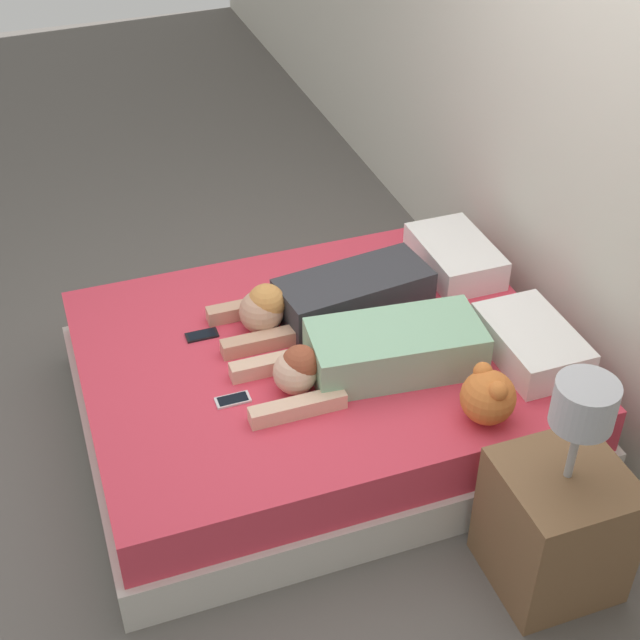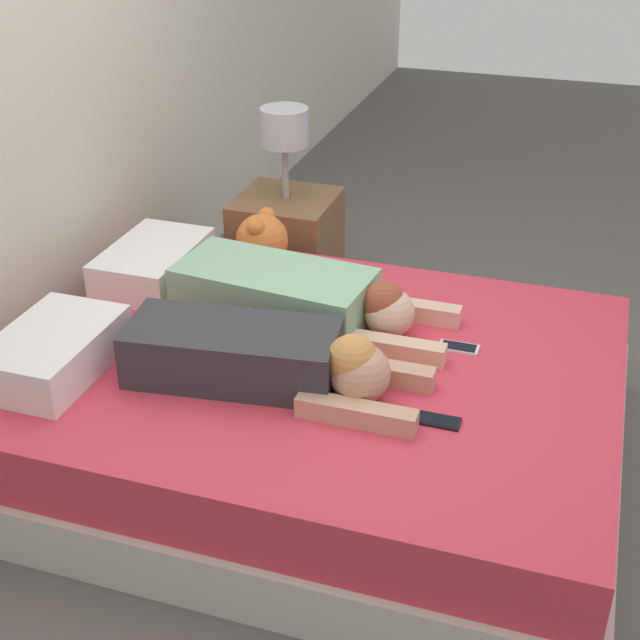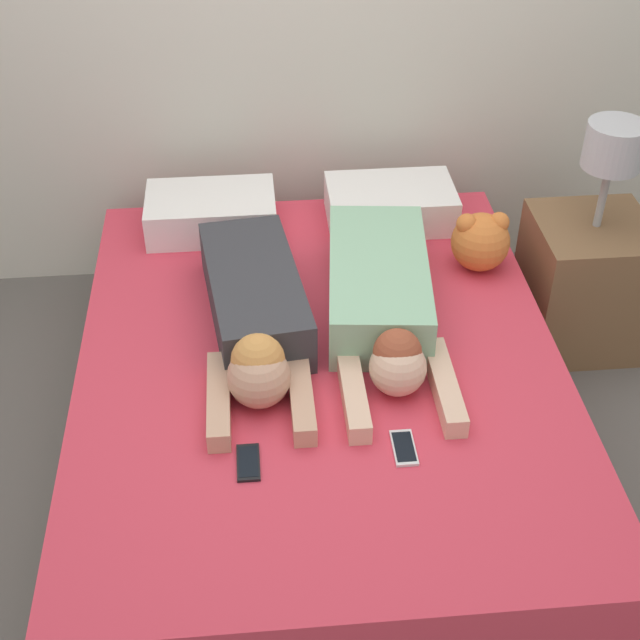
{
  "view_description": "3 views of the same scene",
  "coord_description": "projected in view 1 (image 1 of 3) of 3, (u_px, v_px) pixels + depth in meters",
  "views": [
    {
      "loc": [
        2.87,
        -1.02,
        2.87
      ],
      "look_at": [
        0.0,
        0.0,
        0.58
      ],
      "focal_mm": 50.0,
      "sensor_mm": 36.0,
      "label": 1
    },
    {
      "loc": [
        -2.53,
        -0.83,
        2.06
      ],
      "look_at": [
        0.0,
        0.0,
        0.58
      ],
      "focal_mm": 50.0,
      "sensor_mm": 36.0,
      "label": 2
    },
    {
      "loc": [
        -0.21,
        -2.27,
        2.36
      ],
      "look_at": [
        0.0,
        0.0,
        0.58
      ],
      "focal_mm": 50.0,
      "sensor_mm": 36.0,
      "label": 3
    }
  ],
  "objects": [
    {
      "name": "wall_back",
      "position": [
        592.0,
        123.0,
        3.7
      ],
      "size": [
        12.0,
        0.06,
        2.6
      ],
      "color": "beige",
      "rests_on": "ground_plane"
    },
    {
      "name": "cell_phone_left",
      "position": [
        202.0,
        335.0,
        3.97
      ],
      "size": [
        0.07,
        0.14,
        0.01
      ],
      "color": "black",
      "rests_on": "bed"
    },
    {
      "name": "person_left",
      "position": [
        327.0,
        299.0,
        4.03
      ],
      "size": [
        0.38,
        1.03,
        0.23
      ],
      "color": "#333338",
      "rests_on": "bed"
    },
    {
      "name": "plush_toy",
      "position": [
        488.0,
        396.0,
        3.47
      ],
      "size": [
        0.22,
        0.22,
        0.23
      ],
      "color": "orange",
      "rests_on": "bed"
    },
    {
      "name": "nightstand",
      "position": [
        557.0,
        519.0,
        3.28
      ],
      "size": [
        0.44,
        0.44,
        0.97
      ],
      "color": "brown",
      "rests_on": "ground_plane"
    },
    {
      "name": "bed",
      "position": [
        320.0,
        385.0,
        4.03
      ],
      "size": [
        1.67,
        2.1,
        0.43
      ],
      "color": "beige",
      "rests_on": "ground_plane"
    },
    {
      "name": "pillow_head_right",
      "position": [
        531.0,
        343.0,
        3.81
      ],
      "size": [
        0.51,
        0.32,
        0.15
      ],
      "color": "white",
      "rests_on": "bed"
    },
    {
      "name": "cell_phone_right",
      "position": [
        233.0,
        400.0,
        3.62
      ],
      "size": [
        0.07,
        0.14,
        0.01
      ],
      "color": "silver",
      "rests_on": "bed"
    },
    {
      "name": "ground_plane",
      "position": [
        320.0,
        419.0,
        4.16
      ],
      "size": [
        12.0,
        12.0,
        0.0
      ],
      "primitive_type": "plane",
      "color": "#5B5651"
    },
    {
      "name": "pillow_head_left",
      "position": [
        455.0,
        256.0,
        4.35
      ],
      "size": [
        0.51,
        0.32,
        0.15
      ],
      "color": "white",
      "rests_on": "bed"
    },
    {
      "name": "person_right",
      "position": [
        374.0,
        354.0,
        3.72
      ],
      "size": [
        0.42,
        1.06,
        0.21
      ],
      "color": "#8CBF99",
      "rests_on": "bed"
    }
  ]
}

